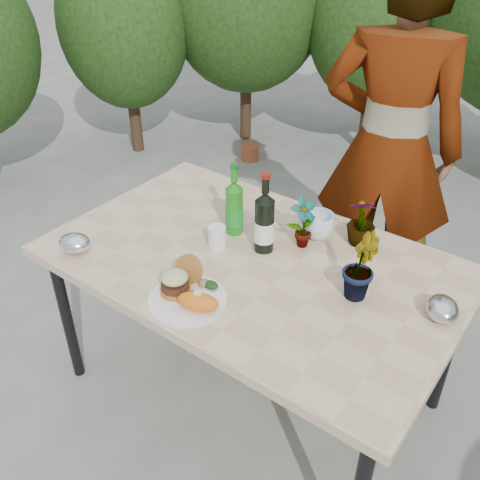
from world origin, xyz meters
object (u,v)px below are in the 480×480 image
Objects in this scene: patio_table at (252,270)px; person at (389,150)px; wine_bottle at (264,223)px; dinner_plate at (187,300)px.

person reaches higher than patio_table.
dinner_plate is at bearing -80.95° from wine_bottle.
dinner_plate is 0.83× the size of wine_bottle.
dinner_plate is at bearing -94.88° from patio_table.
wine_bottle is at bearing 64.53° from person.
person reaches higher than dinner_plate.
patio_table is 0.20m from wine_bottle.
patio_table is at bearing 65.49° from person.
wine_bottle reaches higher than patio_table.
wine_bottle is at bearing 86.22° from dinner_plate.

